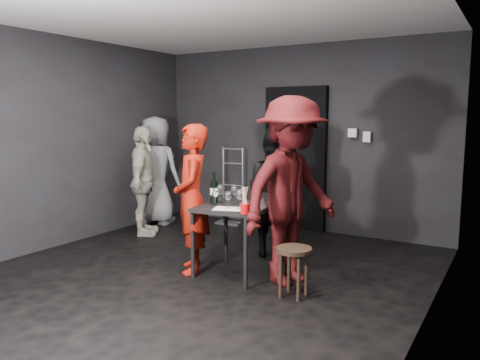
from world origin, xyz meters
The scene contains 26 objects.
floor centered at (0.00, 0.00, 0.00)m, with size 4.50×5.00×0.02m, color black.
ceiling centered at (0.00, 0.00, 2.70)m, with size 4.50×5.00×0.02m, color silver.
wall_back centered at (0.00, 2.50, 1.35)m, with size 4.50×0.04×2.70m, color black.
wall_left centered at (-2.25, 0.00, 1.35)m, with size 0.04×5.00×2.70m, color black.
wall_right centered at (2.25, 0.00, 1.35)m, with size 0.04×5.00×2.70m, color black.
doorway centered at (0.00, 2.44, 1.05)m, with size 0.95×0.10×2.10m, color black.
wallbox_upper centered at (0.85, 2.45, 1.45)m, with size 0.12×0.06×0.12m, color #B7B7B2.
wallbox_lower centered at (1.05, 2.45, 1.40)m, with size 0.10×0.06×0.14m, color #B7B7B2.
hand_truck centered at (-1.00, 2.27, 0.22)m, with size 0.40×0.34×1.19m.
tasting_table centered at (0.31, 0.24, 0.65)m, with size 0.72×0.72×0.75m.
stool centered at (1.10, 0.00, 0.37)m, with size 0.34×0.34×0.47m.
server_red centered at (-0.15, 0.10, 0.85)m, with size 0.62×0.41×1.71m, color #A01508.
woman_black centered at (0.35, 1.06, 0.80)m, with size 0.77×0.42×1.59m, color black.
man_maroon centered at (0.92, 0.33, 1.18)m, with size 1.52×0.71×2.35m, color #39090B.
bystander_cream centered at (-1.67, 0.99, 0.79)m, with size 0.93×0.44×1.59m, color beige.
bystander_grey centered at (-2.01, 1.66, 0.94)m, with size 0.91×0.50×1.87m, color gray.
tasting_mat centered at (0.35, 0.05, 0.75)m, with size 0.30×0.20×0.00m, color white.
wine_glass_a centered at (0.12, 0.15, 0.85)m, with size 0.07×0.07×0.20m, color white, non-canonical shape.
wine_glass_b centered at (0.10, 0.28, 0.86)m, with size 0.08×0.08×0.22m, color white, non-canonical shape.
wine_glass_c centered at (0.24, 0.34, 0.86)m, with size 0.08×0.08×0.22m, color white, non-canonical shape.
wine_glass_d centered at (0.33, 0.08, 0.84)m, with size 0.07×0.07×0.19m, color white, non-canonical shape.
wine_glass_e centered at (0.45, 0.10, 0.86)m, with size 0.08×0.08×0.22m, color white, non-canonical shape.
wine_glass_f centered at (0.40, 0.26, 0.85)m, with size 0.08×0.08×0.20m, color white, non-canonical shape.
wine_bottle centered at (0.05, 0.23, 0.88)m, with size 0.08×0.08×0.34m.
breadstick_cup centered at (0.61, -0.07, 0.88)m, with size 0.09×0.09×0.28m.
reserved_card centered at (0.62, 0.22, 0.80)m, with size 0.07×0.12×0.09m, color white, non-canonical shape.
Camera 1 is at (2.84, -3.87, 1.69)m, focal length 35.00 mm.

